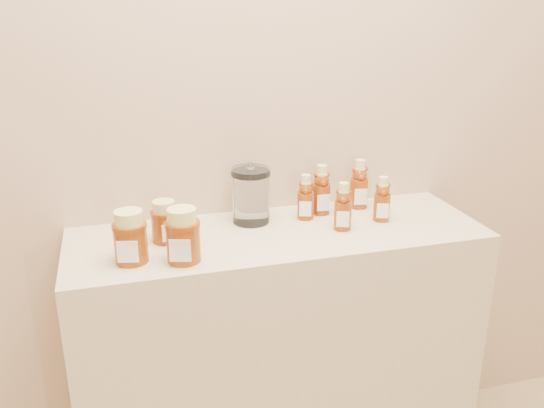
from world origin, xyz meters
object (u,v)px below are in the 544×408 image
object	(u,v)px
display_table	(279,363)
honey_jar_left	(130,237)
bear_bottle_back_left	(306,194)
glass_canister	(251,193)
bear_bottle_front_left	(343,203)

from	to	relation	value
display_table	honey_jar_left	size ratio (longest dim) A/B	8.65
bear_bottle_back_left	display_table	bearing A→B (deg)	-122.22
bear_bottle_back_left	honey_jar_left	distance (m)	0.55
glass_canister	bear_bottle_back_left	bearing A→B (deg)	-6.20
bear_bottle_back_left	honey_jar_left	size ratio (longest dim) A/B	1.13
glass_canister	bear_bottle_front_left	bearing A→B (deg)	-27.84
bear_bottle_back_left	glass_canister	size ratio (longest dim) A/B	0.87
glass_canister	honey_jar_left	bearing A→B (deg)	-152.96
bear_bottle_front_left	glass_canister	size ratio (longest dim) A/B	0.89
honey_jar_left	bear_bottle_front_left	bearing A→B (deg)	18.99
display_table	glass_canister	bearing A→B (deg)	119.90
display_table	bear_bottle_back_left	size ratio (longest dim) A/B	7.63
bear_bottle_front_left	honey_jar_left	size ratio (longest dim) A/B	1.16
bear_bottle_back_left	bear_bottle_front_left	size ratio (longest dim) A/B	0.98
bear_bottle_front_left	glass_canister	xyz separation A→B (m)	(-0.24, 0.13, 0.01)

